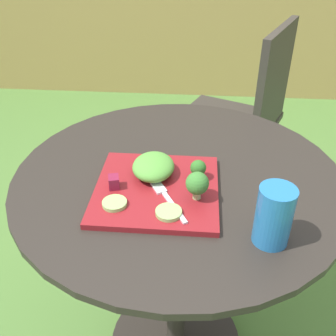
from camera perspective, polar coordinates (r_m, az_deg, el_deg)
patio_table at (r=1.16m, az=1.32°, el=-12.86°), size 0.81×0.81×0.74m
patio_chair at (r=1.80m, az=11.20°, el=8.42°), size 0.58×0.58×0.90m
salad_plate at (r=0.90m, az=-1.67°, el=-3.15°), size 0.28×0.28×0.01m
drinking_glass at (r=0.77m, az=15.12°, el=-7.14°), size 0.07×0.07×0.12m
fork at (r=0.86m, az=-0.36°, el=-4.29°), size 0.09×0.14×0.00m
lettuce_mound at (r=0.92m, az=-2.15°, el=0.21°), size 0.10×0.12×0.05m
broccoli_floret_0 at (r=0.84m, az=4.30°, el=-2.32°), size 0.05×0.05×0.07m
broccoli_floret_1 at (r=0.91m, az=4.43°, el=-0.02°), size 0.04×0.04×0.05m
cucumber_slice_0 at (r=0.82m, az=0.09°, el=-6.48°), size 0.06×0.06×0.01m
cucumber_slice_1 at (r=0.85m, az=-7.82°, el=-5.12°), size 0.05×0.05×0.01m
beet_chunk_0 at (r=0.89m, az=-7.91°, el=-2.04°), size 0.03×0.03×0.03m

